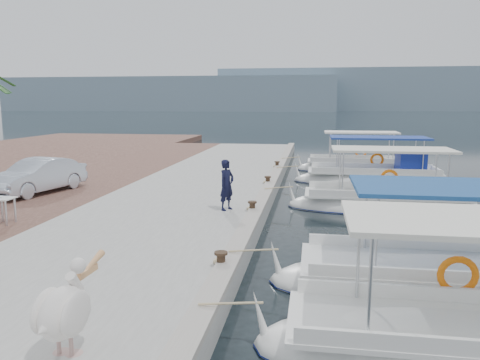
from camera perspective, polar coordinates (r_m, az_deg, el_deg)
name	(u,v)px	position (r m, az deg, el deg)	size (l,w,h in m)	color
ground	(258,242)	(13.21, 2.16, -7.53)	(400.00, 400.00, 0.00)	black
concrete_quay	(197,195)	(18.46, -5.28, -1.84)	(6.00, 40.00, 0.50)	#999894
quay_curb	(267,189)	(17.93, 3.35, -1.14)	(0.44, 40.00, 0.12)	#9E978C
cobblestone_strip	(78,191)	(20.26, -19.13, -1.31)	(4.00, 40.00, 0.50)	#53332C
distant_hills	(379,93)	(215.92, 16.63, 10.11)	(330.00, 60.00, 18.00)	gray
fishing_caique_a	(453,354)	(8.15, 24.54, -18.76)	(6.07, 2.20, 2.83)	white
fishing_caique_b	(454,287)	(10.75, 24.62, -11.78)	(7.61, 2.52, 2.83)	white
fishing_caique_c	(384,206)	(17.82, 17.16, -3.05)	(6.99, 2.22, 2.83)	white
fishing_caique_d	(375,179)	(23.47, 16.15, 0.10)	(7.57, 2.35, 2.83)	white
fishing_caique_e	(357,169)	(27.26, 14.02, 1.33)	(6.70, 1.99, 2.83)	white
mooring_bollards	(252,206)	(14.51, 1.50, -3.14)	(0.28, 20.28, 0.33)	black
pelican	(64,310)	(6.89, -20.62, -14.57)	(0.58, 1.56, 1.22)	tan
fisherman	(227,185)	(14.65, -1.62, -0.61)	(0.58, 0.38, 1.60)	black
parked_car	(38,176)	(19.02, -23.42, 0.46)	(1.35, 3.87, 1.28)	silver
folding_table	(3,205)	(14.60, -26.88, -2.77)	(0.55, 0.55, 0.73)	silver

